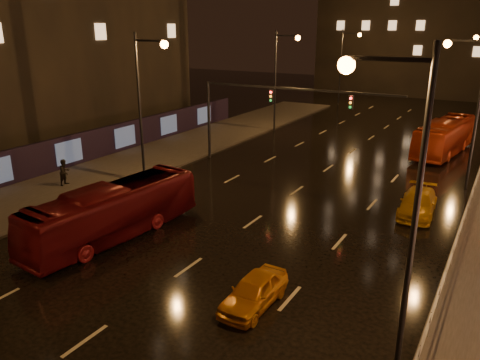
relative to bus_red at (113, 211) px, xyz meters
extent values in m
plane|color=black|center=(5.19, 15.26, -1.40)|extent=(140.00, 140.00, 0.00)
cube|color=#38332D|center=(-8.31, 10.26, -1.32)|extent=(7.00, 70.00, 0.15)
cube|color=black|center=(-12.01, 7.26, -0.15)|extent=(0.30, 46.00, 2.50)
cylinder|color=black|center=(-4.41, 15.26, 1.70)|extent=(0.22, 0.22, 6.20)
cube|color=black|center=(3.19, 15.26, 4.70)|extent=(15.20, 0.14, 0.14)
cube|color=black|center=(1.19, 15.26, 4.05)|extent=(0.32, 0.18, 0.95)
cube|color=black|center=(7.19, 15.26, 4.05)|extent=(0.32, 0.18, 0.95)
sphere|color=#FF1E19|center=(1.19, 15.14, 4.35)|extent=(0.18, 0.18, 0.18)
cylinder|color=black|center=(14.79, -2.74, 3.60)|extent=(0.18, 0.18, 10.00)
cube|color=black|center=(13.59, -2.74, 8.10)|extent=(2.40, 0.12, 0.12)
sphere|color=orange|center=(12.49, -2.74, 7.90)|extent=(0.50, 0.50, 0.50)
cube|color=#99999E|center=(15.39, 13.26, -0.30)|extent=(0.05, 56.00, 0.05)
cube|color=#99999E|center=(15.39, 13.26, -0.70)|extent=(0.05, 56.00, 0.05)
imported|color=#610D13|center=(0.00, 0.00, 0.00)|extent=(3.20, 10.20, 2.79)
imported|color=#A62D10|center=(12.11, 26.55, 0.06)|extent=(3.82, 10.70, 2.92)
imported|color=#BF6D12|center=(9.19, -1.90, -0.77)|extent=(1.53, 3.69, 1.25)
imported|color=#B97F11|center=(12.83, 11.08, -0.73)|extent=(2.16, 4.69, 1.33)
imported|color=black|center=(-8.61, 4.14, -0.37)|extent=(0.78, 0.94, 1.76)
camera|label=1|loc=(16.68, -15.76, 8.92)|focal=35.00mm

